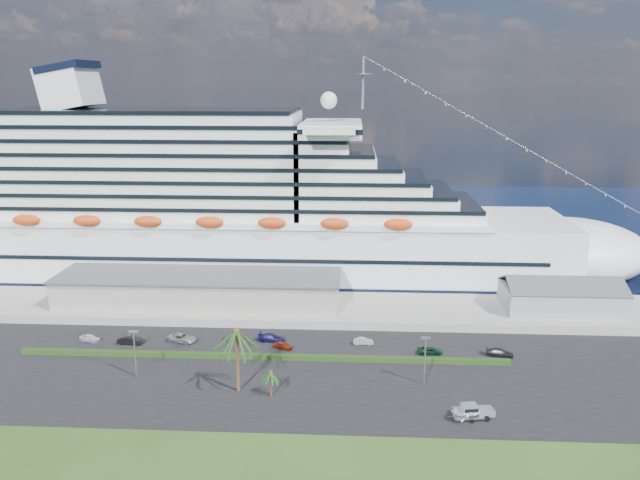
# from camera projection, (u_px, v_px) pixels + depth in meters

# --- Properties ---
(ground) EXTENTS (420.00, 420.00, 0.00)m
(ground) POSITION_uv_depth(u_px,v_px,m) (298.00, 406.00, 95.70)
(ground) COLOR #2A4617
(ground) RESTS_ON ground
(asphalt_lot) EXTENTS (140.00, 38.00, 0.12)m
(asphalt_lot) POSITION_uv_depth(u_px,v_px,m) (304.00, 373.00, 106.33)
(asphalt_lot) COLOR black
(asphalt_lot) RESTS_ON ground
(wharf) EXTENTS (240.00, 20.00, 1.80)m
(wharf) POSITION_uv_depth(u_px,v_px,m) (314.00, 308.00, 134.18)
(wharf) COLOR gray
(wharf) RESTS_ON ground
(water) EXTENTS (420.00, 160.00, 0.02)m
(water) POSITION_uv_depth(u_px,v_px,m) (330.00, 221.00, 221.49)
(water) COLOR black
(water) RESTS_ON ground
(cruise_ship) EXTENTS (191.00, 38.00, 54.00)m
(cruise_ship) POSITION_uv_depth(u_px,v_px,m) (234.00, 213.00, 154.60)
(cruise_ship) COLOR silver
(cruise_ship) RESTS_ON ground
(terminal_building) EXTENTS (61.00, 15.00, 6.30)m
(terminal_building) POSITION_uv_depth(u_px,v_px,m) (199.00, 288.00, 134.45)
(terminal_building) COLOR gray
(terminal_building) RESTS_ON wharf
(port_shed) EXTENTS (24.00, 12.31, 7.37)m
(port_shed) POSITION_uv_depth(u_px,v_px,m) (562.00, 297.00, 130.65)
(port_shed) COLOR gray
(port_shed) RESTS_ON wharf
(hedge) EXTENTS (88.00, 1.10, 0.90)m
(hedge) POSITION_uv_depth(u_px,v_px,m) (262.00, 356.00, 111.45)
(hedge) COLOR black
(hedge) RESTS_ON asphalt_lot
(lamp_post_left) EXTENTS (1.60, 0.35, 8.27)m
(lamp_post_left) POSITION_uv_depth(u_px,v_px,m) (135.00, 348.00, 103.56)
(lamp_post_left) COLOR gray
(lamp_post_left) RESTS_ON asphalt_lot
(lamp_post_right) EXTENTS (1.60, 0.35, 8.27)m
(lamp_post_right) POSITION_uv_depth(u_px,v_px,m) (425.00, 354.00, 101.09)
(lamp_post_right) COLOR gray
(lamp_post_right) RESTS_ON asphalt_lot
(palm_tall) EXTENTS (8.82, 8.82, 11.13)m
(palm_tall) POSITION_uv_depth(u_px,v_px,m) (237.00, 338.00, 97.81)
(palm_tall) COLOR #47301E
(palm_tall) RESTS_ON ground
(palm_short) EXTENTS (3.53, 3.53, 4.56)m
(palm_short) POSITION_uv_depth(u_px,v_px,m) (271.00, 376.00, 97.44)
(palm_short) COLOR #47301E
(palm_short) RESTS_ON ground
(parked_car_0) EXTENTS (4.26, 2.51, 1.36)m
(parked_car_0) POSITION_uv_depth(u_px,v_px,m) (90.00, 338.00, 118.90)
(parked_car_0) COLOR silver
(parked_car_0) RESTS_ON asphalt_lot
(parked_car_1) EXTENTS (4.88, 2.08, 1.56)m
(parked_car_1) POSITION_uv_depth(u_px,v_px,m) (130.00, 340.00, 117.69)
(parked_car_1) COLOR black
(parked_car_1) RESTS_ON asphalt_lot
(parked_car_2) EXTENTS (6.07, 4.10, 1.55)m
(parked_car_2) POSITION_uv_depth(u_px,v_px,m) (182.00, 338.00, 118.76)
(parked_car_2) COLOR gray
(parked_car_2) RESTS_ON asphalt_lot
(parked_car_3) EXTENTS (5.47, 2.99, 1.50)m
(parked_car_3) POSITION_uv_depth(u_px,v_px,m) (272.00, 338.00, 118.86)
(parked_car_3) COLOR #17154B
(parked_car_3) RESTS_ON asphalt_lot
(parked_car_4) EXTENTS (4.06, 2.85, 1.28)m
(parked_car_4) POSITION_uv_depth(u_px,v_px,m) (283.00, 345.00, 115.66)
(parked_car_4) COLOR maroon
(parked_car_4) RESTS_ON asphalt_lot
(parked_car_5) EXTENTS (3.84, 1.41, 1.25)m
(parked_car_5) POSITION_uv_depth(u_px,v_px,m) (363.00, 341.00, 117.59)
(parked_car_5) COLOR #9EA0A5
(parked_car_5) RESTS_ON asphalt_lot
(parked_car_6) EXTENTS (4.63, 2.29, 1.26)m
(parked_car_6) POSITION_uv_depth(u_px,v_px,m) (430.00, 350.00, 113.51)
(parked_car_6) COLOR #0C331A
(parked_car_6) RESTS_ON asphalt_lot
(parked_car_7) EXTENTS (5.15, 3.00, 1.40)m
(parked_car_7) POSITION_uv_depth(u_px,v_px,m) (500.00, 352.00, 112.54)
(parked_car_7) COLOR black
(parked_car_7) RESTS_ON asphalt_lot
(pickup_truck) EXTENTS (6.05, 3.02, 2.03)m
(pickup_truck) POSITION_uv_depth(u_px,v_px,m) (473.00, 411.00, 91.81)
(pickup_truck) COLOR black
(pickup_truck) RESTS_ON asphalt_lot
(boat_trailer) EXTENTS (5.89, 4.29, 1.64)m
(boat_trailer) POSITION_uv_depth(u_px,v_px,m) (469.00, 413.00, 91.14)
(boat_trailer) COLOR gray
(boat_trailer) RESTS_ON asphalt_lot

